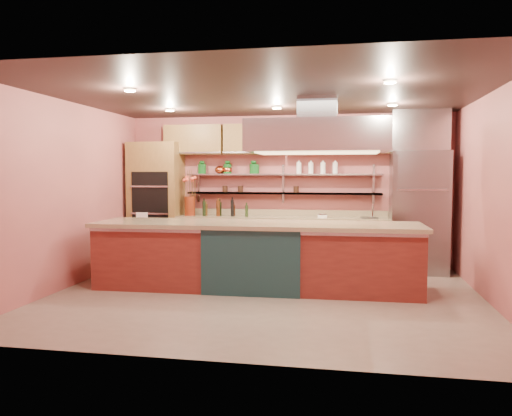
% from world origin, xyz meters
% --- Properties ---
extents(floor, '(6.00, 5.00, 0.02)m').
position_xyz_m(floor, '(0.00, 0.00, -0.01)').
color(floor, gray).
rests_on(floor, ground).
extents(ceiling, '(6.00, 5.00, 0.02)m').
position_xyz_m(ceiling, '(0.00, 0.00, 2.80)').
color(ceiling, black).
rests_on(ceiling, wall_back).
extents(wall_back, '(6.00, 0.04, 2.80)m').
position_xyz_m(wall_back, '(0.00, 2.50, 1.40)').
color(wall_back, '#AB5451').
rests_on(wall_back, floor).
extents(wall_front, '(6.00, 0.04, 2.80)m').
position_xyz_m(wall_front, '(0.00, -2.50, 1.40)').
color(wall_front, '#AB5451').
rests_on(wall_front, floor).
extents(wall_left, '(0.04, 5.00, 2.80)m').
position_xyz_m(wall_left, '(-3.00, 0.00, 1.40)').
color(wall_left, '#AB5451').
rests_on(wall_left, floor).
extents(wall_right, '(0.04, 5.00, 2.80)m').
position_xyz_m(wall_right, '(3.00, 0.00, 1.40)').
color(wall_right, '#AB5451').
rests_on(wall_right, floor).
extents(oven_stack, '(0.95, 0.64, 2.30)m').
position_xyz_m(oven_stack, '(-2.45, 2.18, 1.15)').
color(oven_stack, brown).
rests_on(oven_stack, floor).
extents(refrigerator, '(0.95, 0.72, 2.10)m').
position_xyz_m(refrigerator, '(2.35, 2.14, 1.05)').
color(refrigerator, gray).
rests_on(refrigerator, floor).
extents(back_counter, '(3.84, 0.64, 0.93)m').
position_xyz_m(back_counter, '(-0.05, 2.20, 0.47)').
color(back_counter, '#A38062').
rests_on(back_counter, floor).
extents(wall_shelf_lower, '(3.60, 0.26, 0.03)m').
position_xyz_m(wall_shelf_lower, '(-0.05, 2.37, 1.35)').
color(wall_shelf_lower, '#A6A9AD').
rests_on(wall_shelf_lower, wall_back).
extents(wall_shelf_upper, '(3.60, 0.26, 0.03)m').
position_xyz_m(wall_shelf_upper, '(-0.05, 2.37, 1.70)').
color(wall_shelf_upper, '#A6A9AD').
rests_on(wall_shelf_upper, wall_back).
extents(upper_cabinets, '(4.60, 0.36, 0.55)m').
position_xyz_m(upper_cabinets, '(0.00, 2.32, 2.35)').
color(upper_cabinets, brown).
rests_on(upper_cabinets, wall_back).
extents(range_hood, '(2.00, 1.00, 0.45)m').
position_xyz_m(range_hood, '(0.70, 0.43, 2.25)').
color(range_hood, '#A6A9AD').
rests_on(range_hood, ceiling).
extents(ceiling_downlights, '(4.00, 2.80, 0.02)m').
position_xyz_m(ceiling_downlights, '(0.00, 0.20, 2.77)').
color(ceiling_downlights, '#FFE5A5').
rests_on(ceiling_downlights, ceiling).
extents(island, '(4.77, 1.13, 0.99)m').
position_xyz_m(island, '(-0.20, 0.43, 0.50)').
color(island, maroon).
rests_on(island, floor).
extents(flower_vase, '(0.20, 0.20, 0.36)m').
position_xyz_m(flower_vase, '(-1.78, 2.15, 1.11)').
color(flower_vase, '#63200E').
rests_on(flower_vase, back_counter).
extents(oil_bottle_cluster, '(0.96, 0.52, 0.30)m').
position_xyz_m(oil_bottle_cluster, '(-1.08, 2.15, 1.08)').
color(oil_bottle_cluster, black).
rests_on(oil_bottle_cluster, back_counter).
extents(kitchen_scale, '(0.19, 0.16, 0.09)m').
position_xyz_m(kitchen_scale, '(0.70, 2.15, 0.98)').
color(kitchen_scale, white).
rests_on(kitchen_scale, back_counter).
extents(bar_faucet, '(0.04, 0.04, 0.24)m').
position_xyz_m(bar_faucet, '(1.58, 2.25, 1.05)').
color(bar_faucet, white).
rests_on(bar_faucet, back_counter).
extents(copper_kettle, '(0.22, 0.22, 0.15)m').
position_xyz_m(copper_kettle, '(-1.25, 2.37, 1.79)').
color(copper_kettle, '#C3512D').
rests_on(copper_kettle, wall_shelf_upper).
extents(green_canister, '(0.19, 0.19, 0.17)m').
position_xyz_m(green_canister, '(-0.56, 2.37, 1.80)').
color(green_canister, '#0F4A16').
rests_on(green_canister, wall_shelf_upper).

